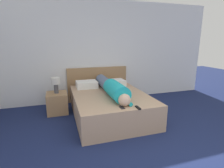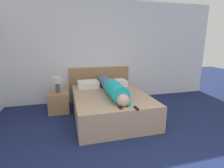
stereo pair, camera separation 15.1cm
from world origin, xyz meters
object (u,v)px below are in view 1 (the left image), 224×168
at_px(bed, 110,105).
at_px(nightstand, 57,103).
at_px(table_lamp, 56,83).
at_px(pillow_second, 115,83).
at_px(person_lying, 112,88).
at_px(pillow_near_headboard, 87,84).
at_px(cell_phone, 122,107).
at_px(tv_remote, 138,108).

height_order(bed, nightstand, bed).
bearing_deg(table_lamp, pillow_second, 5.79).
bearing_deg(person_lying, pillow_near_headboard, 119.95).
xyz_separation_m(person_lying, pillow_near_headboard, (-0.40, 0.70, -0.06)).
bearing_deg(bed, cell_phone, -92.63).
relative_size(nightstand, person_lying, 0.27).
bearing_deg(nightstand, table_lamp, 90.00).
bearing_deg(pillow_near_headboard, nightstand, -168.40).
relative_size(table_lamp, pillow_second, 0.77).
relative_size(tv_remote, cell_phone, 1.15).
distance_m(nightstand, table_lamp, 0.46).
xyz_separation_m(pillow_second, tv_remote, (-0.14, -1.59, -0.06)).
xyz_separation_m(nightstand, pillow_near_headboard, (0.70, 0.14, 0.34)).
relative_size(bed, person_lying, 1.09).
bearing_deg(table_lamp, pillow_near_headboard, 11.60).
xyz_separation_m(bed, tv_remote, (0.21, -0.92, 0.26)).
xyz_separation_m(nightstand, cell_phone, (1.03, -1.35, 0.27)).
distance_m(table_lamp, person_lying, 1.24).
relative_size(bed, nightstand, 4.09).
xyz_separation_m(table_lamp, person_lying, (1.10, -0.56, -0.06)).
bearing_deg(tv_remote, person_lying, 101.13).
relative_size(person_lying, tv_remote, 11.90).
distance_m(table_lamp, cell_phone, 1.71).
bearing_deg(nightstand, cell_phone, -52.48).
distance_m(bed, cell_phone, 0.86).
bearing_deg(bed, pillow_near_headboard, 119.01).
xyz_separation_m(pillow_near_headboard, cell_phone, (0.34, -1.49, -0.07)).
distance_m(bed, person_lying, 0.39).
bearing_deg(nightstand, person_lying, -26.86).
height_order(nightstand, pillow_near_headboard, pillow_near_headboard).
bearing_deg(person_lying, table_lamp, 153.14).
height_order(tv_remote, cell_phone, tv_remote).
relative_size(table_lamp, tv_remote, 2.34).
distance_m(bed, table_lamp, 1.28).
relative_size(person_lying, cell_phone, 13.73).
height_order(bed, tv_remote, tv_remote).
bearing_deg(bed, table_lamp, 153.70).
relative_size(nightstand, table_lamp, 1.36).
distance_m(nightstand, tv_remote, 1.95).
height_order(pillow_near_headboard, pillow_second, pillow_near_headboard).
distance_m(pillow_second, tv_remote, 1.60).
bearing_deg(bed, pillow_second, 62.99).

